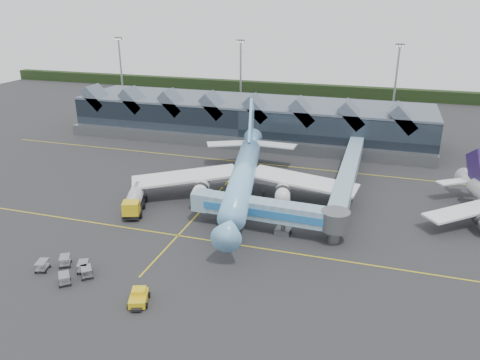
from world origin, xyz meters
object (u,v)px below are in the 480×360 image
(main_airliner, at_px, (243,174))
(jet_bridge, at_px, (277,212))
(fuel_truck, at_px, (135,199))
(pushback_tug, at_px, (139,298))

(main_airliner, xyz_separation_m, jet_bridge, (8.77, -11.53, -1.04))
(main_airliner, bearing_deg, jet_bridge, -64.38)
(jet_bridge, bearing_deg, fuel_truck, -179.92)
(main_airliner, bearing_deg, pushback_tug, -105.94)
(pushback_tug, bearing_deg, main_airliner, 65.79)
(main_airliner, xyz_separation_m, fuel_truck, (-16.01, -10.42, -2.46))
(jet_bridge, relative_size, fuel_truck, 2.36)
(pushback_tug, bearing_deg, fuel_truck, 100.03)
(jet_bridge, height_order, pushback_tug, jet_bridge)
(jet_bridge, xyz_separation_m, pushback_tug, (-11.31, -22.27, -2.68))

